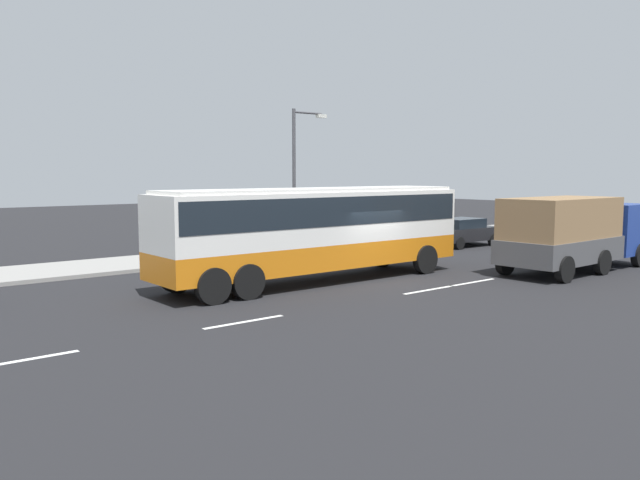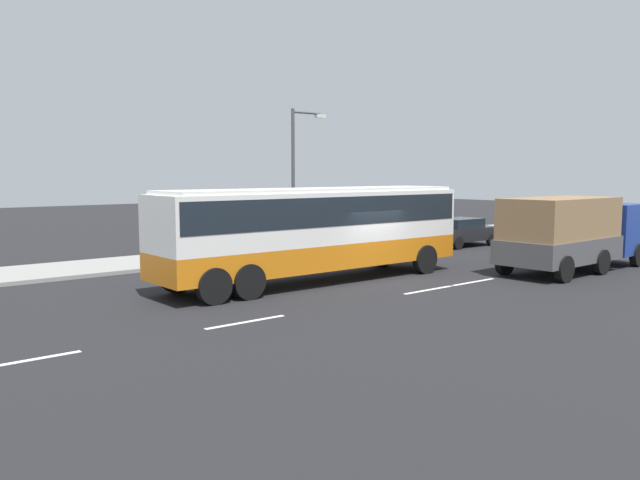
{
  "view_description": "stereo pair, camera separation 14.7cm",
  "coord_description": "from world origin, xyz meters",
  "px_view_note": "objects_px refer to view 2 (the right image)",
  "views": [
    {
      "loc": [
        -15.89,
        -16.48,
        3.85
      ],
      "look_at": [
        -1.22,
        1.42,
        1.42
      ],
      "focal_mm": 35.98,
      "sensor_mm": 36.0,
      "label": 1
    },
    {
      "loc": [
        -16.0,
        -16.39,
        3.85
      ],
      "look_at": [
        -1.22,
        1.42,
        1.42
      ],
      "focal_mm": 35.98,
      "sensor_mm": 36.0,
      "label": 2
    }
  ],
  "objects_px": {
    "coach_bus": "(316,224)",
    "street_lamp": "(297,170)",
    "cargo_truck": "(574,231)",
    "pedestrian_at_crossing": "(361,227)",
    "car_silver_hatch": "(556,232)",
    "pedestrian_near_curb": "(237,233)",
    "car_black_sedan": "(461,231)"
  },
  "relations": [
    {
      "from": "car_silver_hatch",
      "to": "pedestrian_near_curb",
      "type": "relative_size",
      "value": 2.9
    },
    {
      "from": "coach_bus",
      "to": "car_silver_hatch",
      "type": "relative_size",
      "value": 2.66
    },
    {
      "from": "car_black_sedan",
      "to": "pedestrian_near_curb",
      "type": "bearing_deg",
      "value": 158.45
    },
    {
      "from": "coach_bus",
      "to": "pedestrian_near_curb",
      "type": "bearing_deg",
      "value": 77.07
    },
    {
      "from": "car_silver_hatch",
      "to": "street_lamp",
      "type": "bearing_deg",
      "value": 152.62
    },
    {
      "from": "pedestrian_at_crossing",
      "to": "street_lamp",
      "type": "relative_size",
      "value": 0.23
    },
    {
      "from": "coach_bus",
      "to": "car_black_sedan",
      "type": "distance_m",
      "value": 13.48
    },
    {
      "from": "car_black_sedan",
      "to": "pedestrian_near_curb",
      "type": "relative_size",
      "value": 2.61
    },
    {
      "from": "coach_bus",
      "to": "street_lamp",
      "type": "relative_size",
      "value": 1.82
    },
    {
      "from": "street_lamp",
      "to": "pedestrian_at_crossing",
      "type": "bearing_deg",
      "value": 10.0
    },
    {
      "from": "car_black_sedan",
      "to": "coach_bus",
      "type": "bearing_deg",
      "value": -163.03
    },
    {
      "from": "cargo_truck",
      "to": "pedestrian_at_crossing",
      "type": "height_order",
      "value": "cargo_truck"
    },
    {
      "from": "cargo_truck",
      "to": "street_lamp",
      "type": "xyz_separation_m",
      "value": [
        -5.43,
        10.72,
        2.4
      ]
    },
    {
      "from": "car_silver_hatch",
      "to": "car_black_sedan",
      "type": "distance_m",
      "value": 4.8
    },
    {
      "from": "pedestrian_at_crossing",
      "to": "car_black_sedan",
      "type": "bearing_deg",
      "value": 178.09
    },
    {
      "from": "car_black_sedan",
      "to": "pedestrian_at_crossing",
      "type": "bearing_deg",
      "value": 140.0
    },
    {
      "from": "coach_bus",
      "to": "cargo_truck",
      "type": "xyz_separation_m",
      "value": [
        9.42,
        -4.46,
        -0.47
      ]
    },
    {
      "from": "pedestrian_near_curb",
      "to": "pedestrian_at_crossing",
      "type": "distance_m",
      "value": 7.07
    },
    {
      "from": "pedestrian_near_curb",
      "to": "street_lamp",
      "type": "bearing_deg",
      "value": 171.32
    },
    {
      "from": "cargo_truck",
      "to": "pedestrian_near_curb",
      "type": "xyz_separation_m",
      "value": [
        -7.48,
        12.7,
        -0.55
      ]
    },
    {
      "from": "coach_bus",
      "to": "street_lamp",
      "type": "distance_m",
      "value": 7.68
    },
    {
      "from": "pedestrian_at_crossing",
      "to": "street_lamp",
      "type": "xyz_separation_m",
      "value": [
        -4.95,
        -0.87,
        2.99
      ]
    },
    {
      "from": "cargo_truck",
      "to": "street_lamp",
      "type": "relative_size",
      "value": 1.18
    },
    {
      "from": "coach_bus",
      "to": "pedestrian_near_curb",
      "type": "height_order",
      "value": "coach_bus"
    },
    {
      "from": "coach_bus",
      "to": "pedestrian_at_crossing",
      "type": "xyz_separation_m",
      "value": [
        8.93,
        7.14,
        -1.05
      ]
    },
    {
      "from": "cargo_truck",
      "to": "pedestrian_at_crossing",
      "type": "xyz_separation_m",
      "value": [
        -0.49,
        11.6,
        -0.58
      ]
    },
    {
      "from": "car_silver_hatch",
      "to": "pedestrian_near_curb",
      "type": "height_order",
      "value": "pedestrian_near_curb"
    },
    {
      "from": "car_black_sedan",
      "to": "street_lamp",
      "type": "distance_m",
      "value": 9.81
    },
    {
      "from": "coach_bus",
      "to": "cargo_truck",
      "type": "bearing_deg",
      "value": -24.97
    },
    {
      "from": "car_silver_hatch",
      "to": "pedestrian_near_curb",
      "type": "distance_m",
      "value": 16.3
    },
    {
      "from": "car_silver_hatch",
      "to": "street_lamp",
      "type": "height_order",
      "value": "street_lamp"
    },
    {
      "from": "cargo_truck",
      "to": "street_lamp",
      "type": "bearing_deg",
      "value": 115.63
    }
  ]
}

